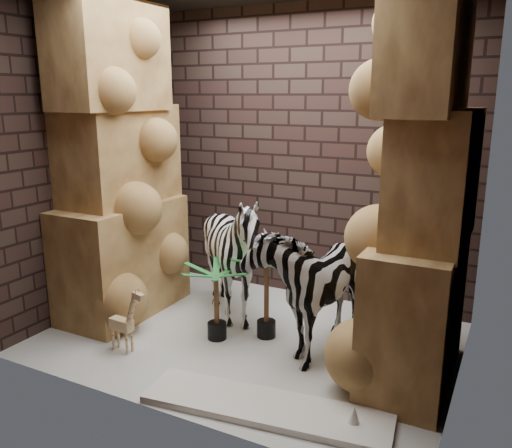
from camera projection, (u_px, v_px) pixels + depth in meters
The scene contains 13 objects.
floor at pixel (248, 338), 4.66m from camera, with size 3.50×3.50×0.00m, color beige.
wall_back at pixel (304, 156), 5.37m from camera, with size 3.50×3.50×0.00m, color black.
wall_front at pixel (152, 198), 3.21m from camera, with size 3.50×3.50×0.00m, color black.
wall_left at pixel (89, 160), 5.07m from camera, with size 3.00×3.00×0.00m, color black.
wall_right at pixel (475, 189), 3.52m from camera, with size 3.00×3.00×0.00m, color black.
rock_pillar_left at pixel (117, 162), 4.91m from camera, with size 0.68×1.30×3.00m, color tan, non-canonical shape.
rock_pillar_right at pixel (425, 185), 3.66m from camera, with size 0.58×1.25×3.00m, color tan, non-canonical shape.
zebra_right at pixel (315, 271), 4.38m from camera, with size 0.61×1.14×1.35m, color white.
zebra_left at pixel (233, 263), 4.89m from camera, with size 1.03×1.28×1.16m, color white.
giraffe_toy at pixel (121, 317), 4.36m from camera, with size 0.32×0.11×0.62m, color #DDBA80, non-canonical shape.
palm_front at pixel (266, 296), 4.60m from camera, with size 0.36×0.36×0.79m, color #26723A, non-canonical shape.
palm_back at pixel (216, 302), 4.57m from camera, with size 0.36×0.36×0.69m, color #26723A, non-canonical shape.
surfboard at pixel (265, 407), 3.58m from camera, with size 1.73×0.42×0.05m, color white.
Camera 1 is at (2.02, -3.76, 2.12)m, focal length 36.53 mm.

